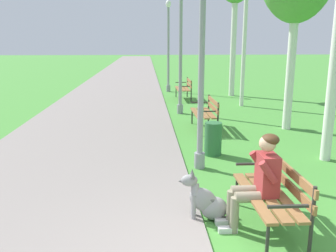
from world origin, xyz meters
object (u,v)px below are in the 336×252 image
object	(u,v)px
lamp_post_mid	(181,45)
lamp_post_far	(168,45)
park_bench_near	(274,191)
park_bench_mid	(206,111)
litter_bin	(213,139)
lamp_post_near	(202,36)
person_seated_on_near_bench	(258,178)
dog_grey	(207,201)
park_bench_far	(185,87)

from	to	relation	value
lamp_post_mid	lamp_post_far	xyz separation A→B (m)	(-0.06, 5.35, -0.09)
park_bench_near	lamp_post_far	xyz separation A→B (m)	(-0.54, 12.97, 1.63)
park_bench_mid	park_bench_near	bearing A→B (deg)	-90.26
park_bench_near	litter_bin	distance (m)	3.11
lamp_post_near	person_seated_on_near_bench	bearing A→B (deg)	-80.26
person_seated_on_near_bench	dog_grey	bearing A→B (deg)	156.83
lamp_post_near	litter_bin	size ratio (longest dim) A/B	6.75
person_seated_on_near_bench	lamp_post_mid	size ratio (longest dim) A/B	0.29
park_bench_near	lamp_post_mid	world-z (taller)	lamp_post_mid
dog_grey	lamp_post_mid	xyz separation A→B (m)	(0.33, 7.35, 1.98)
park_bench_mid	lamp_post_far	xyz separation A→B (m)	(-0.56, 7.59, 1.63)
park_bench_mid	lamp_post_mid	xyz separation A→B (m)	(-0.50, 2.24, 1.72)
park_bench_far	park_bench_mid	bearing A→B (deg)	-89.55
person_seated_on_near_bench	lamp_post_far	distance (m)	13.05
dog_grey	lamp_post_far	size ratio (longest dim) A/B	0.20
park_bench_near	park_bench_far	size ratio (longest dim) A/B	1.00
park_bench_mid	lamp_post_far	bearing A→B (deg)	94.23
litter_bin	person_seated_on_near_bench	bearing A→B (deg)	-89.98
park_bench_near	person_seated_on_near_bench	bearing A→B (deg)	175.78
dog_grey	lamp_post_far	distance (m)	12.84
park_bench_near	lamp_post_far	distance (m)	13.09
lamp_post_near	litter_bin	bearing A→B (deg)	63.41
lamp_post_far	park_bench_mid	bearing A→B (deg)	-85.77
park_bench_mid	person_seated_on_near_bench	bearing A→B (deg)	-92.47
park_bench_mid	lamp_post_near	xyz separation A→B (m)	(-0.63, -3.07, 1.93)
lamp_post_near	lamp_post_mid	xyz separation A→B (m)	(0.12, 5.31, -0.21)
park_bench_near	dog_grey	size ratio (longest dim) A/B	1.80
park_bench_far	lamp_post_near	world-z (taller)	lamp_post_near
park_bench_far	dog_grey	distance (m)	10.28
person_seated_on_near_bench	lamp_post_far	bearing A→B (deg)	91.46
lamp_post_near	litter_bin	xyz separation A→B (m)	(0.39, 0.79, -2.09)
lamp_post_mid	park_bench_mid	bearing A→B (deg)	-77.37
person_seated_on_near_bench	dog_grey	size ratio (longest dim) A/B	1.50
dog_grey	lamp_post_near	xyz separation A→B (m)	(0.21, 2.04, 2.18)
lamp_post_near	lamp_post_mid	bearing A→B (deg)	88.66
park_bench_mid	dog_grey	size ratio (longest dim) A/B	1.80
park_bench_near	person_seated_on_near_bench	xyz separation A→B (m)	(-0.21, 0.02, 0.17)
lamp_post_mid	park_bench_far	bearing A→B (deg)	80.98
park_bench_mid	litter_bin	bearing A→B (deg)	-95.80
park_bench_near	lamp_post_mid	size ratio (longest dim) A/B	0.35
person_seated_on_near_bench	litter_bin	world-z (taller)	person_seated_on_near_bench
park_bench_far	lamp_post_mid	xyz separation A→B (m)	(-0.46, -2.90, 1.72)
park_bench_near	litter_bin	xyz separation A→B (m)	(-0.21, 3.10, -0.16)
park_bench_near	dog_grey	world-z (taller)	park_bench_near
park_bench_mid	lamp_post_mid	world-z (taller)	lamp_post_mid
lamp_post_near	park_bench_far	bearing A→B (deg)	85.93
park_bench_far	lamp_post_far	distance (m)	2.99
lamp_post_mid	litter_bin	xyz separation A→B (m)	(0.27, -4.52, -1.89)
park_bench_near	lamp_post_mid	bearing A→B (deg)	93.58
litter_bin	park_bench_mid	bearing A→B (deg)	84.20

